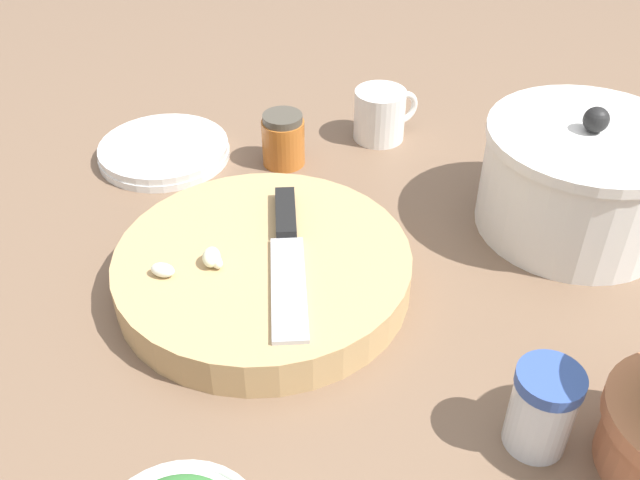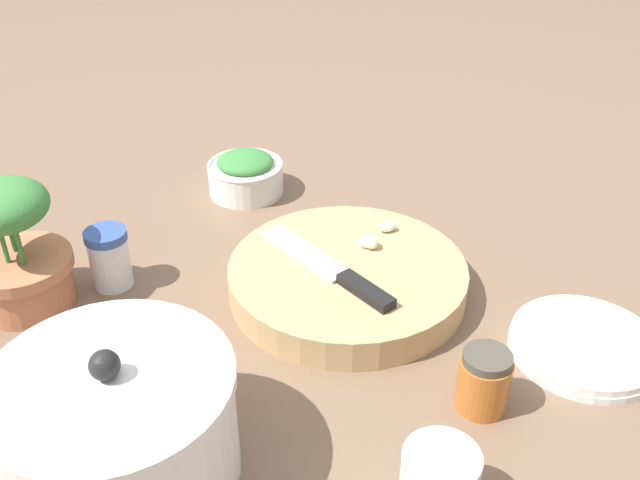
% 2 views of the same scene
% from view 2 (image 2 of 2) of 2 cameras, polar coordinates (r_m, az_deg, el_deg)
% --- Properties ---
extents(ground_plane, '(5.00, 5.00, 0.00)m').
position_cam_2_polar(ground_plane, '(0.95, -1.90, -4.26)').
color(ground_plane, brown).
extents(cutting_board, '(0.31, 0.31, 0.04)m').
position_cam_2_polar(cutting_board, '(0.94, 2.20, -3.11)').
color(cutting_board, tan).
rests_on(cutting_board, ground_plane).
extents(chef_knife, '(0.24, 0.05, 0.01)m').
position_cam_2_polar(chef_knife, '(0.91, 1.07, -2.44)').
color(chef_knife, black).
rests_on(chef_knife, cutting_board).
extents(garlic_cloves, '(0.04, 0.08, 0.02)m').
position_cam_2_polar(garlic_cloves, '(0.97, 4.40, 0.23)').
color(garlic_cloves, silver).
rests_on(garlic_cloves, cutting_board).
extents(herb_bowl, '(0.12, 0.12, 0.07)m').
position_cam_2_polar(herb_bowl, '(1.17, -5.97, 5.30)').
color(herb_bowl, silver).
rests_on(herb_bowl, ground_plane).
extents(spice_jar, '(0.06, 0.06, 0.08)m').
position_cam_2_polar(spice_jar, '(0.98, -16.48, -1.38)').
color(spice_jar, silver).
rests_on(spice_jar, ground_plane).
extents(plate_stack, '(0.18, 0.18, 0.02)m').
position_cam_2_polar(plate_stack, '(0.90, 20.43, -7.91)').
color(plate_stack, silver).
rests_on(plate_stack, ground_plane).
extents(honey_jar, '(0.06, 0.06, 0.07)m').
position_cam_2_polar(honey_jar, '(0.79, 13.01, -10.88)').
color(honey_jar, '#B26023').
rests_on(honey_jar, ground_plane).
extents(stock_pot, '(0.23, 0.23, 0.15)m').
position_cam_2_polar(stock_pot, '(0.71, -15.86, -14.21)').
color(stock_pot, silver).
rests_on(stock_pot, ground_plane).
extents(potted_herb, '(0.13, 0.13, 0.18)m').
position_cam_2_polar(potted_herb, '(0.96, -23.13, -0.95)').
color(potted_herb, '#B26B47').
rests_on(potted_herb, ground_plane).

